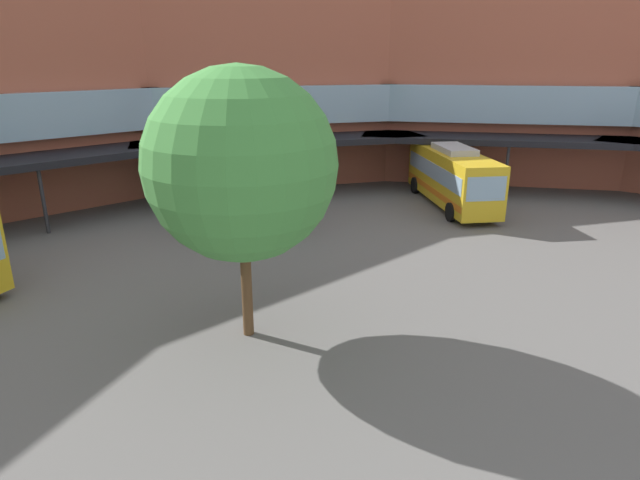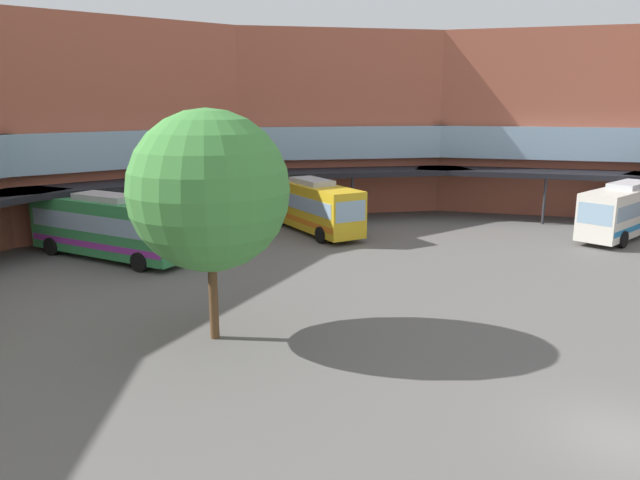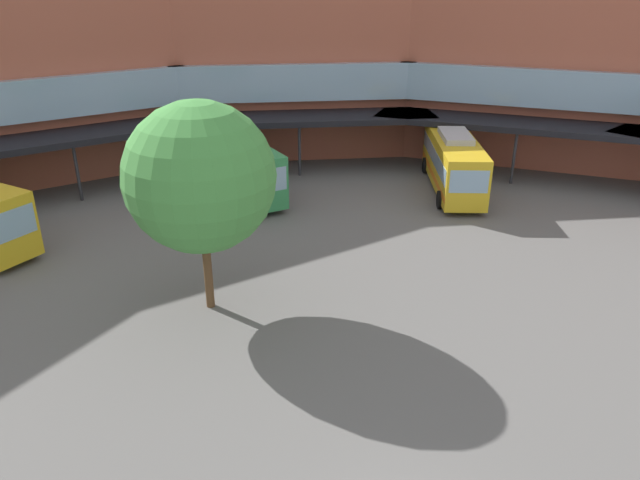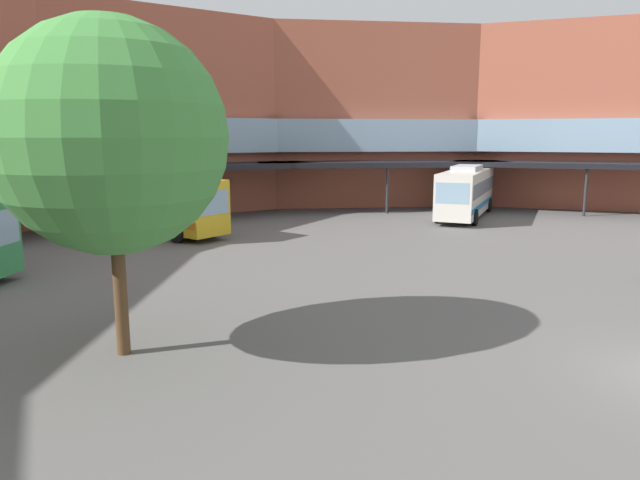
# 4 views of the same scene
# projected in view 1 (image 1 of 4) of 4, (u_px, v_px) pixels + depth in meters

# --- Properties ---
(station_building) EXTENTS (83.32, 45.49, 14.70)m
(station_building) POSITION_uv_depth(u_px,v_px,m) (323.00, 99.00, 26.50)
(station_building) COLOR #AD5942
(station_building) RESTS_ON ground
(bus_0) EXTENTS (6.36, 10.92, 3.88)m
(bus_0) POSITION_uv_depth(u_px,v_px,m) (225.00, 184.00, 31.93)
(bus_0) COLOR #338C4C
(bus_0) RESTS_ON ground
(bus_1) EXTENTS (3.99, 10.50, 3.79)m
(bus_1) POSITION_uv_depth(u_px,v_px,m) (452.00, 176.00, 34.38)
(bus_1) COLOR gold
(bus_1) RESTS_ON ground
(plaza_tree) EXTENTS (6.09, 6.09, 8.92)m
(plaza_tree) POSITION_uv_depth(u_px,v_px,m) (241.00, 166.00, 16.94)
(plaza_tree) COLOR brown
(plaza_tree) RESTS_ON ground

